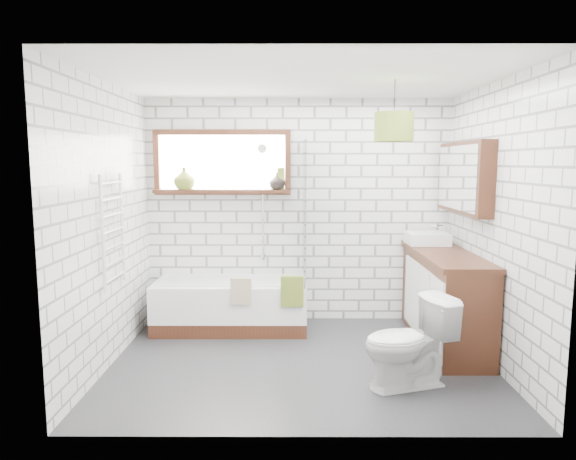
{
  "coord_description": "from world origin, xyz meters",
  "views": [
    {
      "loc": [
        -0.1,
        -4.48,
        1.8
      ],
      "look_at": [
        -0.11,
        0.25,
        1.17
      ],
      "focal_mm": 32.0,
      "sensor_mm": 36.0,
      "label": 1
    }
  ],
  "objects_px": {
    "vanity": "(445,298)",
    "bathtub": "(231,305)",
    "pendant": "(394,127)",
    "toilet": "(408,343)",
    "basin": "(427,238)"
  },
  "relations": [
    {
      "from": "vanity",
      "to": "bathtub",
      "type": "bearing_deg",
      "value": 168.06
    },
    {
      "from": "vanity",
      "to": "pendant",
      "type": "relative_size",
      "value": 4.83
    },
    {
      "from": "toilet",
      "to": "pendant",
      "type": "distance_m",
      "value": 1.81
    },
    {
      "from": "vanity",
      "to": "toilet",
      "type": "bearing_deg",
      "value": -120.4
    },
    {
      "from": "bathtub",
      "to": "vanity",
      "type": "distance_m",
      "value": 2.23
    },
    {
      "from": "vanity",
      "to": "basin",
      "type": "height_order",
      "value": "basin"
    },
    {
      "from": "bathtub",
      "to": "pendant",
      "type": "distance_m",
      "value": 2.57
    },
    {
      "from": "basin",
      "to": "bathtub",
      "type": "bearing_deg",
      "value": -178.92
    },
    {
      "from": "bathtub",
      "to": "basin",
      "type": "distance_m",
      "value": 2.24
    },
    {
      "from": "basin",
      "to": "pendant",
      "type": "distance_m",
      "value": 1.59
    },
    {
      "from": "bathtub",
      "to": "basin",
      "type": "bearing_deg",
      "value": 1.08
    },
    {
      "from": "vanity",
      "to": "pendant",
      "type": "bearing_deg",
      "value": -143.35
    },
    {
      "from": "pendant",
      "to": "vanity",
      "type": "bearing_deg",
      "value": 36.65
    },
    {
      "from": "basin",
      "to": "vanity",
      "type": "bearing_deg",
      "value": -83.16
    },
    {
      "from": "bathtub",
      "to": "basin",
      "type": "xyz_separation_m",
      "value": [
        2.12,
        0.04,
        0.73
      ]
    }
  ]
}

